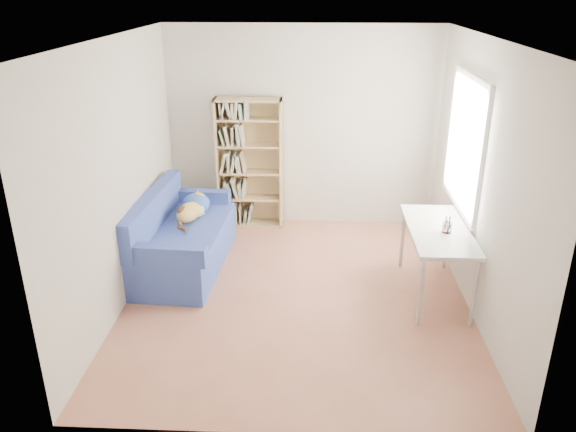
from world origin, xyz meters
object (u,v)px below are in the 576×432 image
object	(u,v)px
bookshelf	(250,168)
pen_cup	(447,226)
desk	(438,235)
sofa	(182,238)

from	to	relation	value
bookshelf	pen_cup	bearing A→B (deg)	-40.43
bookshelf	desk	bearing A→B (deg)	-39.70
sofa	desk	bearing A→B (deg)	-7.45
desk	pen_cup	bearing A→B (deg)	-59.18
desk	pen_cup	world-z (taller)	pen_cup
sofa	bookshelf	bearing A→B (deg)	65.05
bookshelf	pen_cup	world-z (taller)	bookshelf
pen_cup	bookshelf	bearing A→B (deg)	139.57
bookshelf	desk	size ratio (longest dim) A/B	1.31
sofa	desk	size ratio (longest dim) A/B	1.39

